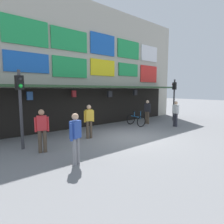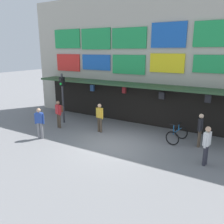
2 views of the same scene
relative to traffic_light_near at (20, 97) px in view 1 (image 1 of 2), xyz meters
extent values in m
plane|color=slate|center=(4.73, -1.64, -2.14)|extent=(80.00, 80.00, 0.00)
cube|color=#B2AD9E|center=(4.73, 2.96, 1.86)|extent=(18.00, 1.20, 8.00)
cube|color=#2D4C2D|center=(4.73, 1.66, 0.46)|extent=(15.30, 1.40, 0.12)
cube|color=green|center=(1.04, 2.31, 3.20)|extent=(2.28, 0.08, 1.33)
cube|color=green|center=(3.50, 2.31, 3.19)|extent=(2.33, 0.08, 1.23)
cube|color=blue|center=(5.96, 2.31, 3.30)|extent=(2.00, 0.08, 1.37)
cube|color=green|center=(8.42, 2.31, 3.29)|extent=(2.22, 0.08, 1.30)
cube|color=white|center=(10.88, 2.31, 3.27)|extent=(2.01, 0.08, 1.25)
cube|color=blue|center=(1.04, 2.31, 1.67)|extent=(2.24, 0.08, 1.02)
cube|color=green|center=(3.50, 2.31, 1.61)|extent=(2.26, 0.08, 1.19)
cube|color=yellow|center=(5.96, 2.31, 1.76)|extent=(2.02, 0.08, 1.08)
cube|color=green|center=(8.42, 2.31, 1.78)|extent=(2.00, 0.08, 0.94)
cube|color=red|center=(10.88, 2.31, 1.59)|extent=(2.07, 0.08, 1.37)
cylinder|color=black|center=(0.96, 1.95, 0.29)|extent=(0.02, 0.02, 0.22)
cube|color=#2D5693|center=(0.96, 1.95, -0.03)|extent=(0.28, 0.17, 0.42)
cylinder|color=black|center=(3.45, 1.89, 0.31)|extent=(0.02, 0.02, 0.17)
cube|color=maroon|center=(3.45, 1.89, 0.04)|extent=(0.24, 0.15, 0.38)
cylinder|color=black|center=(6.00, 1.66, 0.29)|extent=(0.02, 0.02, 0.21)
cube|color=#232328|center=(6.00, 1.66, -0.01)|extent=(0.31, 0.19, 0.40)
cylinder|color=black|center=(8.46, 1.62, 0.34)|extent=(0.02, 0.02, 0.13)
cube|color=#232328|center=(8.46, 1.62, 0.07)|extent=(0.30, 0.18, 0.40)
cube|color=black|center=(4.73, 2.34, -0.89)|extent=(15.30, 0.04, 2.50)
cylinder|color=#38383D|center=(0.00, 0.01, -0.54)|extent=(0.12, 0.12, 3.20)
cube|color=black|center=(0.00, 0.01, 0.56)|extent=(0.30, 0.26, 0.56)
sphere|color=black|center=(0.01, -0.12, 0.69)|extent=(0.15, 0.15, 0.15)
sphere|color=#19DB3D|center=(0.01, -0.12, 0.43)|extent=(0.15, 0.15, 0.15)
cylinder|color=#38383D|center=(11.17, 0.01, -0.54)|extent=(0.12, 0.12, 3.20)
cube|color=black|center=(11.17, 0.01, 0.56)|extent=(0.32, 0.29, 0.56)
sphere|color=red|center=(11.15, 0.14, 0.69)|extent=(0.15, 0.15, 0.15)
sphere|color=black|center=(11.15, 0.14, 0.43)|extent=(0.15, 0.15, 0.15)
torus|color=black|center=(7.23, -0.09, -1.78)|extent=(0.72, 0.16, 0.72)
torus|color=black|center=(7.39, 1.00, -1.78)|extent=(0.72, 0.16, 0.72)
cylinder|color=#1E66A8|center=(7.31, 0.46, -1.53)|extent=(0.19, 0.99, 0.05)
cylinder|color=#1E66A8|center=(7.34, 0.62, -1.36)|extent=(0.04, 0.04, 0.35)
cube|color=black|center=(7.34, 0.62, -1.17)|extent=(0.13, 0.21, 0.06)
cylinder|color=#1E66A8|center=(7.25, 0.00, -1.36)|extent=(0.04, 0.04, 0.50)
cylinder|color=black|center=(7.25, 0.00, -1.11)|extent=(0.44, 0.10, 0.04)
cylinder|color=brown|center=(8.43, 0.31, -1.70)|extent=(0.14, 0.14, 0.88)
cylinder|color=brown|center=(8.42, 0.49, -1.70)|extent=(0.14, 0.14, 0.88)
cube|color=#232328|center=(8.42, 0.40, -0.98)|extent=(0.25, 0.38, 0.56)
sphere|color=beige|center=(8.42, 0.40, -0.57)|extent=(0.22, 0.22, 0.22)
cylinder|color=#232328|center=(8.44, 0.18, -1.03)|extent=(0.09, 0.09, 0.56)
cylinder|color=#232328|center=(8.41, 0.62, -1.03)|extent=(0.09, 0.09, 0.56)
cylinder|color=gray|center=(0.94, -2.77, -1.70)|extent=(0.14, 0.14, 0.88)
cylinder|color=gray|center=(0.78, -2.85, -1.70)|extent=(0.14, 0.14, 0.88)
cube|color=#28479E|center=(0.86, -2.81, -0.98)|extent=(0.42, 0.35, 0.56)
sphere|color=tan|center=(0.86, -2.81, -0.57)|extent=(0.22, 0.22, 0.22)
cylinder|color=#28479E|center=(1.06, -2.72, -1.03)|extent=(0.09, 0.09, 0.56)
cylinder|color=#28479E|center=(0.66, -2.90, -1.03)|extent=(0.09, 0.09, 0.56)
cylinder|color=brown|center=(2.95, -0.29, -1.70)|extent=(0.14, 0.14, 0.88)
cylinder|color=brown|center=(3.12, -0.33, -1.70)|extent=(0.14, 0.14, 0.88)
cube|color=gold|center=(3.04, -0.31, -0.98)|extent=(0.40, 0.29, 0.56)
sphere|color=tan|center=(3.04, -0.31, -0.57)|extent=(0.22, 0.22, 0.22)
cylinder|color=gold|center=(2.82, -0.27, -1.03)|extent=(0.09, 0.09, 0.56)
cylinder|color=gold|center=(3.25, -0.36, -1.03)|extent=(0.09, 0.09, 0.56)
cylinder|color=#2D2D38|center=(9.00, -1.55, -1.70)|extent=(0.14, 0.14, 0.88)
cylinder|color=#2D2D38|center=(9.03, -1.37, -1.70)|extent=(0.14, 0.14, 0.88)
cube|color=white|center=(9.02, -1.46, -0.98)|extent=(0.28, 0.39, 0.56)
sphere|color=tan|center=(9.02, -1.46, -0.57)|extent=(0.22, 0.22, 0.22)
cylinder|color=white|center=(8.98, -1.68, -1.03)|extent=(0.09, 0.09, 0.56)
cylinder|color=white|center=(9.06, -1.24, -1.03)|extent=(0.09, 0.09, 0.56)
cylinder|color=brown|center=(0.55, -0.98, -1.70)|extent=(0.14, 0.14, 0.88)
cylinder|color=brown|center=(0.38, -0.92, -1.70)|extent=(0.14, 0.14, 0.88)
cube|color=red|center=(0.46, -0.95, -0.98)|extent=(0.41, 0.33, 0.56)
sphere|color=#A87A5B|center=(0.46, -0.95, -0.57)|extent=(0.22, 0.22, 0.22)
cylinder|color=red|center=(0.67, -1.02, -1.03)|extent=(0.09, 0.09, 0.56)
cylinder|color=red|center=(0.25, -0.88, -1.03)|extent=(0.09, 0.09, 0.56)
cube|color=brown|center=(0.51, -0.80, -0.96)|extent=(0.32, 0.24, 0.40)
camera|label=1|loc=(-2.12, -8.11, 0.29)|focal=30.44mm
camera|label=2|loc=(10.19, -11.00, 2.49)|focal=37.32mm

